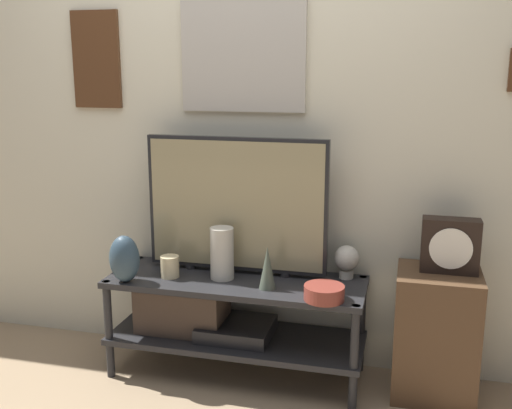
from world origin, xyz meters
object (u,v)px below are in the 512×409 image
vase_wide_bowl (324,293)px  mantel_clock (450,246)px  decorative_bust (347,259)px  vase_urn_stoneware (124,259)px  vase_tall_ceramic (222,253)px  vase_slim_bronze (267,268)px  television (236,205)px  candle_jar (170,267)px

vase_wide_bowl → mantel_clock: (0.54, 0.23, 0.20)m
vase_wide_bowl → decorative_bust: size_ratio=1.11×
vase_wide_bowl → mantel_clock: size_ratio=0.71×
vase_urn_stoneware → vase_tall_ceramic: bearing=20.2°
decorative_bust → vase_slim_bronze: bearing=-145.2°
vase_tall_ceramic → mantel_clock: (1.07, 0.08, 0.10)m
vase_urn_stoneware → decorative_bust: vase_urn_stoneware is taller
television → candle_jar: television is taller
vase_slim_bronze → mantel_clock: (0.82, 0.16, 0.13)m
mantel_clock → vase_wide_bowl: bearing=-157.0°
vase_urn_stoneware → vase_wide_bowl: 0.98m
vase_slim_bronze → candle_jar: (-0.51, 0.03, -0.05)m
vase_slim_bronze → vase_tall_ceramic: vase_tall_ceramic is taller
vase_tall_ceramic → vase_wide_bowl: bearing=-16.2°
vase_wide_bowl → mantel_clock: mantel_clock is taller
vase_urn_stoneware → candle_jar: bearing=32.3°
candle_jar → decorative_bust: 0.88m
television → vase_tall_ceramic: television is taller
mantel_clock → television: bearing=178.5°
television → vase_wide_bowl: 0.64m
vase_tall_ceramic → vase_wide_bowl: (0.53, -0.15, -0.10)m
candle_jar → decorative_bust: (0.85, 0.21, 0.04)m
vase_tall_ceramic → vase_slim_bronze: bearing=-17.8°
vase_slim_bronze → vase_wide_bowl: vase_slim_bronze is taller
mantel_clock → vase_slim_bronze: bearing=-169.3°
television → mantel_clock: size_ratio=3.57×
vase_tall_ceramic → decorative_bust: (0.60, 0.16, -0.03)m
mantel_clock → candle_jar: bearing=-174.8°
decorative_bust → mantel_clock: 0.50m
television → vase_wide_bowl: (0.48, -0.26, -0.32)m
vase_tall_ceramic → mantel_clock: mantel_clock is taller
vase_urn_stoneware → vase_wide_bowl: bearing=0.6°
vase_slim_bronze → television: bearing=138.2°
television → vase_tall_ceramic: size_ratio=3.55×
vase_urn_stoneware → candle_jar: size_ratio=2.16×
vase_slim_bronze → vase_wide_bowl: (0.28, -0.07, -0.07)m
vase_slim_bronze → vase_urn_stoneware: bearing=-173.1°
television → vase_slim_bronze: (0.20, -0.18, -0.25)m
television → decorative_bust: bearing=6.0°
vase_wide_bowl → decorative_bust: (0.07, 0.31, 0.06)m
vase_urn_stoneware → vase_wide_bowl: size_ratio=1.27×
vase_tall_ceramic → mantel_clock: size_ratio=1.01×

